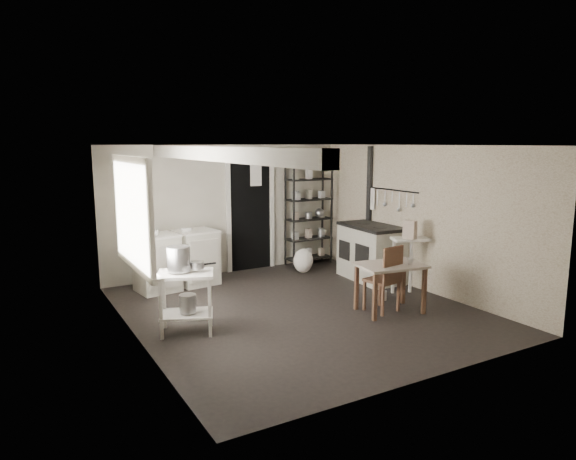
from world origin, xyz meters
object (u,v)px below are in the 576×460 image
stockpot (179,259)px  flour_sack (303,260)px  prep_table (186,301)px  base_cabinets (177,260)px  chair (382,277)px  work_table (390,285)px  stove (371,254)px  shelf_rack (309,216)px

stockpot → flour_sack: stockpot is taller
prep_table → base_cabinets: (0.54, 2.03, 0.06)m
stockpot → chair: 2.81m
base_cabinets → work_table: 3.45m
stove → chair: chair is taller
base_cabinets → shelf_rack: shelf_rack is taller
stockpot → prep_table: bearing=-25.1°
prep_table → stockpot: bearing=154.9°
prep_table → stove: bearing=13.4°
prep_table → stove: size_ratio=0.64×
prep_table → work_table: 2.79m
prep_table → stove: 3.68m
prep_table → base_cabinets: bearing=75.2°
stockpot → chair: (2.71, -0.58, -0.45)m
shelf_rack → stove: 1.64m
base_cabinets → chair: size_ratio=1.46×
chair → base_cabinets: bearing=119.9°
shelf_rack → stove: (0.31, -1.52, -0.51)m
base_cabinets → stove: (3.04, -1.18, -0.02)m
stove → prep_table: bearing=-162.7°
prep_table → stove: (3.58, 0.85, 0.04)m
work_table → shelf_rack: bearing=79.7°
stockpot → shelf_rack: size_ratio=0.16×
stockpot → stove: bearing=12.7°
flour_sack → prep_table: bearing=-147.1°
base_cabinets → stove: same height
prep_table → chair: 2.70m
work_table → flour_sack: work_table is taller
work_table → stockpot: bearing=166.5°
shelf_rack → chair: (-0.62, -2.92, -0.46)m
stove → work_table: 1.72m
prep_table → work_table: (2.72, -0.64, -0.02)m
stove → chair: (-0.94, -1.40, 0.04)m
stockpot → shelf_rack: (3.34, 2.34, 0.01)m
base_cabinets → stove: bearing=-28.9°
stockpot → flour_sack: size_ratio=0.69×
prep_table → work_table: size_ratio=0.85×
chair → work_table: bearing=-59.1°
shelf_rack → chair: bearing=-103.2°
shelf_rack → flour_sack: size_ratio=4.31×
work_table → base_cabinets: bearing=129.2°
work_table → flour_sack: 2.46m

